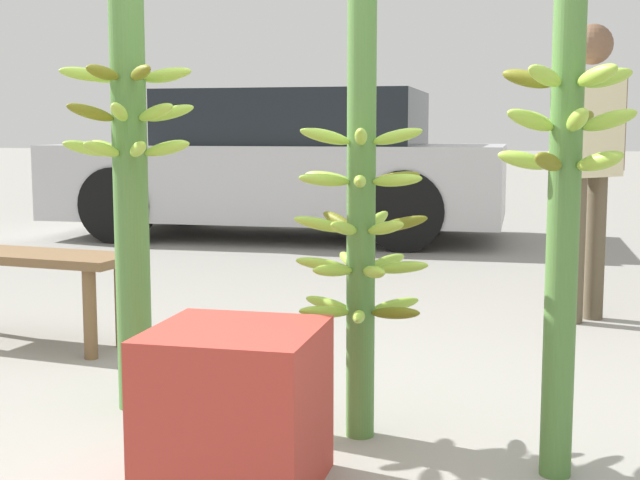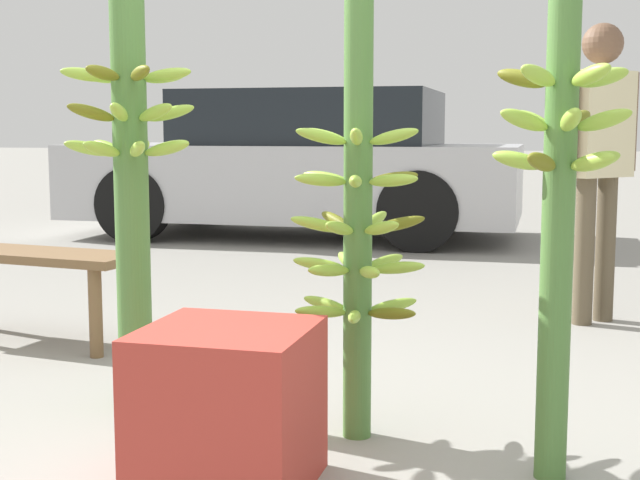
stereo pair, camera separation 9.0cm
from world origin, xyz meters
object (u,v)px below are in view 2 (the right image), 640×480
object	(u,v)px
banana_stalk_center	(358,222)
parked_car	(300,166)
produce_crate	(228,408)
market_bench	(36,269)
vendor_person	(599,145)
banana_stalk_right	(559,194)
banana_stalk_left	(131,172)

from	to	relation	value
banana_stalk_center	parked_car	bearing A→B (deg)	108.08
parked_car	produce_crate	bearing A→B (deg)	-166.22
market_bench	parked_car	world-z (taller)	parked_car
vendor_person	market_bench	size ratio (longest dim) A/B	1.44
vendor_person	market_bench	world-z (taller)	vendor_person
produce_crate	banana_stalk_center	bearing A→B (deg)	62.80
banana_stalk_right	produce_crate	world-z (taller)	banana_stalk_right
banana_stalk_center	vendor_person	world-z (taller)	vendor_person
banana_stalk_center	vendor_person	distance (m)	2.19
vendor_person	parked_car	bearing A→B (deg)	-99.99
market_bench	produce_crate	world-z (taller)	produce_crate
banana_stalk_left	banana_stalk_right	xyz separation A→B (m)	(1.47, -0.31, -0.03)
banana_stalk_left	banana_stalk_center	size ratio (longest dim) A/B	1.12
market_bench	parked_car	size ratio (longest dim) A/B	0.26
produce_crate	market_bench	bearing A→B (deg)	136.99
produce_crate	banana_stalk_left	bearing A→B (deg)	133.75
banana_stalk_right	vendor_person	distance (m)	2.23
banana_stalk_right	parked_car	size ratio (longest dim) A/B	0.36
vendor_person	produce_crate	xyz separation A→B (m)	(-1.08, -2.52, -0.70)
vendor_person	produce_crate	world-z (taller)	vendor_person
market_bench	produce_crate	distance (m)	2.03
banana_stalk_center	vendor_person	xyz separation A→B (m)	(0.82, 2.02, 0.22)
vendor_person	market_bench	distance (m)	2.86
banana_stalk_center	banana_stalk_right	world-z (taller)	banana_stalk_right
parked_car	produce_crate	size ratio (longest dim) A/B	9.00
banana_stalk_right	vendor_person	xyz separation A→B (m)	(0.20, 2.22, 0.10)
banana_stalk_center	produce_crate	world-z (taller)	banana_stalk_center
banana_stalk_left	banana_stalk_right	world-z (taller)	banana_stalk_left
produce_crate	parked_car	bearing A→B (deg)	104.19
banana_stalk_right	parked_car	world-z (taller)	banana_stalk_right
banana_stalk_right	produce_crate	xyz separation A→B (m)	(-0.88, -0.30, -0.60)
banana_stalk_center	banana_stalk_right	bearing A→B (deg)	-17.94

